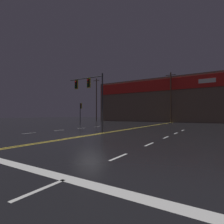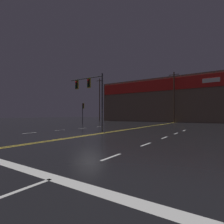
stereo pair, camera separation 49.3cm
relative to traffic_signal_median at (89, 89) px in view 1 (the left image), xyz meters
The scene contains 6 objects.
ground_plane 5.53m from the traffic_signal_median, 47.98° to the right, with size 200.00×200.00×0.00m, color black.
road_markings 7.02m from the traffic_signal_median, 50.62° to the right, with size 17.24×60.00×0.01m.
traffic_signal_median is the anchor object (origin of this frame).
traffic_signal_corner_northwest 14.21m from the traffic_signal_median, 135.19° to the left, with size 0.42×0.36×3.86m.
building_backdrop 32.58m from the traffic_signal_median, 86.08° to the left, with size 40.55×10.23×10.75m.
utility_pole_row 26.39m from the traffic_signal_median, 86.22° to the left, with size 45.34×0.26×12.25m.
Camera 1 is at (9.28, -11.54, 1.69)m, focal length 28.00 mm.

